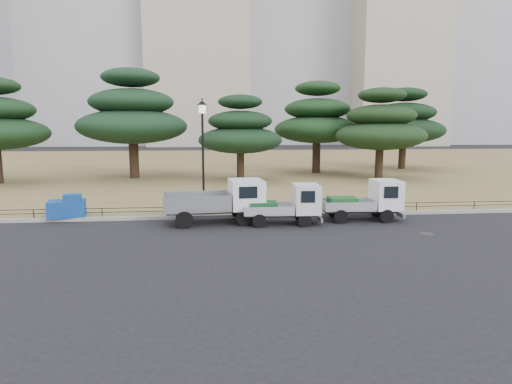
{
  "coord_description": "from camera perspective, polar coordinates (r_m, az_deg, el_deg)",
  "views": [
    {
      "loc": [
        -1.87,
        -17.0,
        4.21
      ],
      "look_at": [
        0.0,
        2.0,
        1.3
      ],
      "focal_mm": 30.0,
      "sensor_mm": 36.0,
      "label": 1
    }
  ],
  "objects": [
    {
      "name": "tower_far_east",
      "position": [
        126.42,
        24.75,
        22.01
      ],
      "size": [
        24.0,
        20.0,
        70.0
      ],
      "primitive_type": "cube",
      "color": "#A0A0A5",
      "rests_on": "ground"
    },
    {
      "name": "pine_west_near",
      "position": [
        35.61,
        -16.18,
        9.77
      ],
      "size": [
        8.6,
        8.6,
        8.59
      ],
      "color": "black",
      "rests_on": "lawn"
    },
    {
      "name": "curb",
      "position": [
        20.12,
        -0.17,
        -3.18
      ],
      "size": [
        120.0,
        0.25,
        0.16
      ],
      "primitive_type": "cube",
      "color": "gray",
      "rests_on": "ground"
    },
    {
      "name": "tarp_pile",
      "position": [
        21.36,
        -23.84,
        -1.89
      ],
      "size": [
        1.79,
        1.47,
        1.06
      ],
      "rotation": [
        0.0,
        0.0,
        0.21
      ],
      "color": "#13439A",
      "rests_on": "lawn"
    },
    {
      "name": "pine_center_left",
      "position": [
        32.51,
        -2.1,
        8.07
      ],
      "size": [
        6.34,
        6.34,
        6.45
      ],
      "color": "black",
      "rests_on": "lawn"
    },
    {
      "name": "ground",
      "position": [
        17.61,
        0.64,
        -5.16
      ],
      "size": [
        220.0,
        220.0,
        0.0
      ],
      "primitive_type": "plane",
      "color": "black"
    },
    {
      "name": "pipe_fence",
      "position": [
        20.19,
        -0.21,
        -2.1
      ],
      "size": [
        38.0,
        0.04,
        0.4
      ],
      "color": "black",
      "rests_on": "lawn"
    },
    {
      "name": "truck_large",
      "position": [
        18.87,
        -4.77,
        -1.0
      ],
      "size": [
        4.48,
        2.1,
        1.89
      ],
      "rotation": [
        0.0,
        0.0,
        0.09
      ],
      "color": "black",
      "rests_on": "ground"
    },
    {
      "name": "lawn",
      "position": [
        47.82,
        -3.37,
        3.69
      ],
      "size": [
        120.0,
        56.0,
        0.15
      ],
      "primitive_type": "cube",
      "color": "olive",
      "rests_on": "ground"
    },
    {
      "name": "tower_east",
      "position": [
        109.3,
        17.98,
        18.7
      ],
      "size": [
        20.0,
        18.0,
        48.0
      ],
      "primitive_type": "cube",
      "color": "#AAA08C",
      "rests_on": "ground"
    },
    {
      "name": "tower_center_left",
      "position": [
        104.67,
        -7.74,
        21.45
      ],
      "size": [
        22.0,
        20.0,
        55.0
      ],
      "primitive_type": "cube",
      "color": "#AAA08C",
      "rests_on": "ground"
    },
    {
      "name": "truck_kei_rear",
      "position": [
        20.09,
        14.59,
        -1.06
      ],
      "size": [
        3.55,
        1.65,
        1.83
      ],
      "rotation": [
        0.0,
        0.0,
        -0.04
      ],
      "color": "black",
      "rests_on": "ground"
    },
    {
      "name": "manhole",
      "position": [
        18.37,
        21.76,
        -5.2
      ],
      "size": [
        0.6,
        0.6,
        0.01
      ],
      "primitive_type": "cylinder",
      "color": "#2D2D30",
      "rests_on": "ground"
    },
    {
      "name": "pine_east_far",
      "position": [
        44.31,
        19.11,
        8.76
      ],
      "size": [
        7.76,
        7.76,
        7.79
      ],
      "color": "black",
      "rests_on": "lawn"
    },
    {
      "name": "street_lamp",
      "position": [
        19.91,
        -7.12,
        7.16
      ],
      "size": [
        0.47,
        0.47,
        5.27
      ],
      "color": "black",
      "rests_on": "lawn"
    },
    {
      "name": "truck_kei_front",
      "position": [
        18.69,
        4.25,
        -1.67
      ],
      "size": [
        3.33,
        1.52,
        1.74
      ],
      "rotation": [
        0.0,
        0.0,
        -0.03
      ],
      "color": "black",
      "rests_on": "ground"
    },
    {
      "name": "pine_center_right",
      "position": [
        38.4,
        8.14,
        9.45
      ],
      "size": [
        7.55,
        7.55,
        8.01
      ],
      "color": "black",
      "rests_on": "lawn"
    },
    {
      "name": "pine_east_near",
      "position": [
        35.13,
        16.28,
        8.37
      ],
      "size": [
        7.01,
        7.01,
        7.08
      ],
      "color": "black",
      "rests_on": "lawn"
    }
  ]
}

